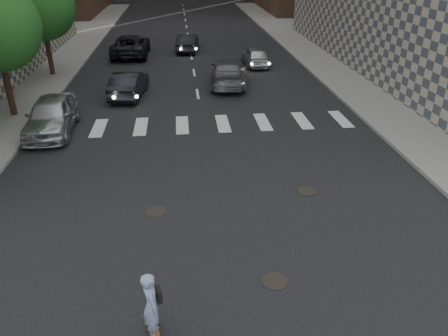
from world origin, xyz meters
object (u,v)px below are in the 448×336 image
at_px(tree_c, 42,3).
at_px(traffic_car_c, 131,45).
at_px(silver_sedan, 51,115).
at_px(traffic_car_a, 129,84).
at_px(traffic_car_d, 255,56).
at_px(traffic_car_b, 228,72).
at_px(traffic_car_e, 188,43).
at_px(skateboarder, 152,305).

bearing_deg(tree_c, traffic_car_c, 50.29).
height_order(silver_sedan, traffic_car_a, silver_sedan).
bearing_deg(traffic_car_d, traffic_car_b, 60.32).
relative_size(tree_c, traffic_car_d, 1.65).
distance_m(tree_c, traffic_car_b, 12.58).
distance_m(traffic_car_a, traffic_car_e, 12.65).
height_order(traffic_car_d, traffic_car_e, traffic_car_e).
relative_size(tree_c, traffic_car_b, 1.20).
relative_size(silver_sedan, traffic_car_b, 0.88).
bearing_deg(skateboarder, tree_c, 95.88).
bearing_deg(tree_c, skateboarder, -71.77).
bearing_deg(tree_c, traffic_car_a, -43.25).
bearing_deg(traffic_car_a, traffic_car_b, -155.82).
height_order(silver_sedan, traffic_car_c, silver_sedan).
xyz_separation_m(traffic_car_a, traffic_car_d, (8.48, 6.62, -0.05)).
relative_size(traffic_car_c, traffic_car_d, 1.48).
xyz_separation_m(tree_c, traffic_car_b, (11.49, -3.36, -3.85)).
distance_m(tree_c, traffic_car_d, 14.62).
xyz_separation_m(silver_sedan, traffic_car_a, (3.06, 5.23, -0.10)).
distance_m(tree_c, skateboarder, 24.64).
distance_m(skateboarder, traffic_car_d, 25.38).
bearing_deg(silver_sedan, traffic_car_b, 36.33).
xyz_separation_m(skateboarder, traffic_car_e, (1.61, 30.04, -0.22)).
xyz_separation_m(traffic_car_b, traffic_car_d, (2.50, 4.80, -0.12)).
distance_m(silver_sedan, traffic_car_e, 18.60).
distance_m(tree_c, silver_sedan, 11.36).
distance_m(tree_c, traffic_car_a, 8.52).
distance_m(skateboarder, traffic_car_a, 18.07).
height_order(skateboarder, traffic_car_b, skateboarder).
height_order(traffic_car_b, traffic_car_e, traffic_car_b).
xyz_separation_m(traffic_car_a, traffic_car_b, (5.98, 1.82, 0.07)).
relative_size(traffic_car_a, traffic_car_d, 1.10).
height_order(skateboarder, traffic_car_a, skateboarder).
xyz_separation_m(skateboarder, traffic_car_c, (-2.93, 28.78, -0.11)).
bearing_deg(traffic_car_a, traffic_car_c, -78.43).
distance_m(silver_sedan, traffic_car_d, 16.54).
bearing_deg(traffic_car_a, traffic_car_d, -134.81).
xyz_separation_m(skateboarder, silver_sedan, (-5.17, 12.72, -0.10)).
xyz_separation_m(traffic_car_a, traffic_car_c, (-0.82, 10.83, 0.09)).
relative_size(traffic_car_c, traffic_car_e, 1.37).
bearing_deg(skateboarder, traffic_car_b, 66.57).
xyz_separation_m(silver_sedan, traffic_car_c, (2.24, 16.06, -0.01)).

